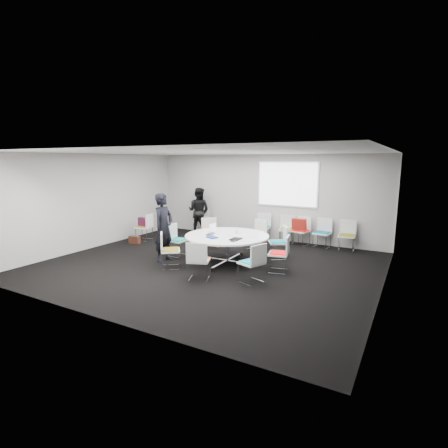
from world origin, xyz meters
The scene contains 31 objects.
room_shell centered at (0.09, 0.00, 1.40)m, with size 8.08×7.08×2.88m.
conference_table centered at (0.31, 0.36, 0.53)m, with size 2.13×2.13×0.73m.
projection_screen centered at (0.80, 3.46, 1.85)m, with size 1.90×0.03×1.35m, color white.
chair_ring_a centered at (1.74, 0.30, 0.28)m, with size 0.54×0.55×0.88m.
chair_ring_b centered at (1.31, 1.38, 0.28)m, with size 0.62×0.63×0.88m.
chair_ring_c centered at (0.43, 1.95, 0.28)m, with size 0.56×0.55×0.88m.
chair_ring_d centered at (-0.92, 1.54, 0.28)m, with size 0.64×0.64×0.88m.
chair_ring_e centered at (-1.19, 0.27, 0.28)m, with size 0.46×0.47×0.88m.
chair_ring_f centered at (-0.69, -0.70, 0.28)m, with size 0.64×0.64×0.88m.
chair_ring_g centered at (0.39, -1.09, 0.28)m, with size 0.59×0.59×0.88m.
chair_ring_h centered at (1.49, -0.69, 0.28)m, with size 0.58×0.59×0.88m.
chair_back_a centered at (0.11, 3.17, 0.28)m, with size 0.53×0.52×0.88m.
chair_back_b centered at (0.94, 3.17, 0.28)m, with size 0.56×0.55×0.88m.
chair_back_c centered at (1.40, 3.15, 0.28)m, with size 0.56×0.55×0.88m.
chair_back_d centered at (2.05, 3.17, 0.28)m, with size 0.50×0.49×0.88m.
chair_back_e centered at (2.76, 3.13, 0.28)m, with size 0.49×0.48×0.88m.
chair_spare_left centered at (-3.28, 1.29, 0.28)m, with size 0.54×0.54×0.88m.
chair_person_back centered at (-2.27, 3.15, 0.28)m, with size 0.52×0.51×0.88m.
person_main centered at (-1.22, -0.28, 0.89)m, with size 0.65×0.43×1.78m, color black.
person_back centered at (-2.27, 2.99, 0.83)m, with size 0.81×0.63×1.67m, color black.
laptop centered at (-0.05, 0.22, 0.74)m, with size 0.35×0.22×0.03m, color #333338.
laptop_lid centered at (-0.16, 0.44, 0.86)m, with size 0.30×0.02×0.22m, color silver.
notebook_black centered at (0.73, 0.04, 0.74)m, with size 0.22×0.30×0.02m, color black.
tablet_folio centered at (0.14, -0.10, 0.74)m, with size 0.26×0.20×0.03m, color navy.
papers_right centered at (0.77, 0.69, 0.73)m, with size 0.30×0.21×0.00m, color silver.
papers_front centered at (1.11, 0.15, 0.73)m, with size 0.30×0.21×0.00m, color silver.
cup centered at (0.41, 0.67, 0.78)m, with size 0.08×0.08×0.09m, color white.
phone centered at (0.76, -0.20, 0.73)m, with size 0.14×0.07×0.01m, color black.
maroon_bag centered at (-3.30, 1.28, 0.62)m, with size 0.40×0.14×0.28m, color #541634.
brown_bag centered at (-3.26, 0.78, 0.12)m, with size 0.36×0.16×0.24m, color #3D1D13.
red_jacket centered at (1.40, 2.93, 0.70)m, with size 0.44×0.10×0.35m, color #B21E15.
Camera 1 is at (4.47, -7.26, 2.60)m, focal length 28.00 mm.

